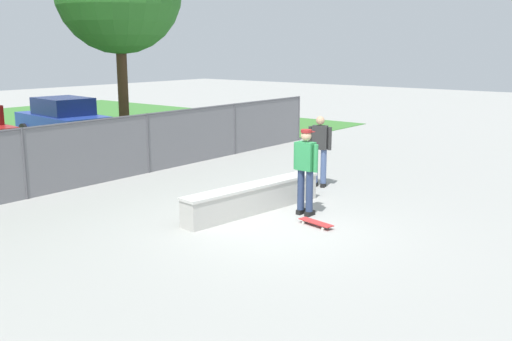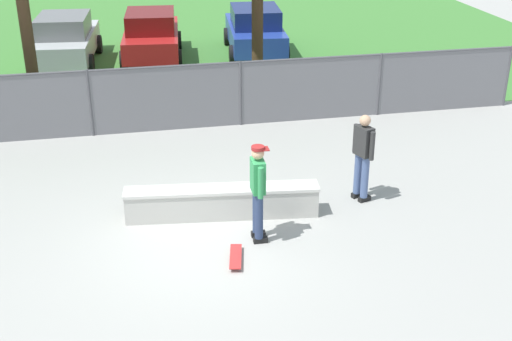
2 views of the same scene
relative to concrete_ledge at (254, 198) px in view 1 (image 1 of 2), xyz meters
name	(u,v)px [view 1 (image 1 of 2)]	position (x,y,z in m)	size (l,w,h in m)	color
ground_plane	(276,228)	(-0.61, -1.06, -0.31)	(80.00, 80.00, 0.00)	#9E9E99
concrete_ledge	(254,198)	(0.00, 0.00, 0.00)	(3.76, 0.91, 0.62)	#B7B5AD
skateboarder	(306,168)	(0.49, -1.01, 0.72)	(0.31, 0.60, 1.84)	black
skateboard	(316,223)	(-0.03, -1.62, -0.24)	(0.35, 0.82, 0.09)	red
chainlink_fence	(92,150)	(-0.61, 4.86, 0.62)	(18.89, 0.07, 1.70)	#4C4C51
car_blue	(63,119)	(3.09, 11.81, 0.53)	(2.32, 4.35, 1.66)	#233D9E
bystander	(320,148)	(2.86, 0.15, 0.70)	(0.38, 0.57, 1.82)	black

